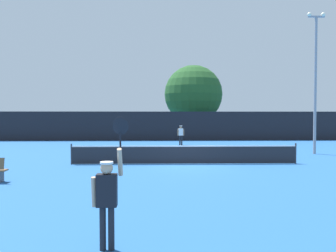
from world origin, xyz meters
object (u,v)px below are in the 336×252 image
(large_tree, at_px, (193,94))
(player_serving, at_px, (107,192))
(player_receiving, at_px, (181,133))
(tennis_ball, at_px, (143,159))
(light_pole, at_px, (315,75))
(parked_car_near, at_px, (227,130))

(large_tree, bearing_deg, player_serving, -98.49)
(player_receiving, height_order, large_tree, large_tree)
(tennis_ball, height_order, large_tree, large_tree)
(tennis_ball, xyz_separation_m, large_tree, (5.01, 20.78, 4.94))
(player_serving, distance_m, player_receiving, 22.97)
(player_serving, xyz_separation_m, tennis_ball, (0.08, 13.30, -1.08))
(light_pole, bearing_deg, large_tree, 108.56)
(tennis_ball, relative_size, light_pole, 0.01)
(player_receiving, bearing_deg, large_tree, -101.07)
(player_receiving, bearing_deg, light_pole, 140.31)
(large_tree, bearing_deg, parked_car_near, 14.38)
(tennis_ball, distance_m, parked_car_near, 23.70)
(player_receiving, xyz_separation_m, large_tree, (2.21, 11.29, 3.96))
(player_receiving, distance_m, parked_car_near, 13.91)
(player_receiving, bearing_deg, parked_car_near, -117.27)
(player_receiving, bearing_deg, player_serving, 82.80)
(player_serving, bearing_deg, player_receiving, 82.80)
(player_serving, height_order, player_receiving, player_serving)
(player_receiving, xyz_separation_m, tennis_ball, (-2.80, -9.48, -0.98))
(player_serving, distance_m, tennis_ball, 13.35)
(parked_car_near, bearing_deg, tennis_ball, -113.84)
(player_serving, height_order, light_pole, light_pole)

